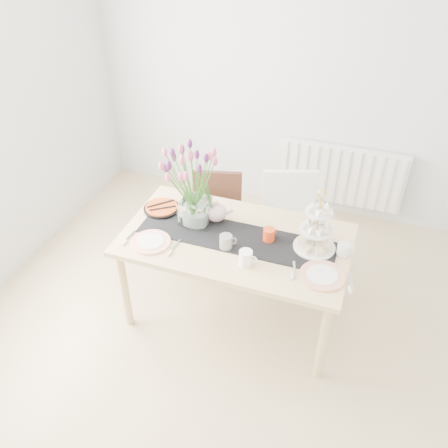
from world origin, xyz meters
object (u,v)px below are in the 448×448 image
(cake_stand, at_px, (316,234))
(mug_white, at_px, (246,258))
(radiator, at_px, (341,175))
(mug_grey, at_px, (226,242))
(chair_brown, at_px, (216,214))
(mug_orange, at_px, (269,235))
(dining_table, at_px, (236,246))
(plate_left, at_px, (151,242))
(teapot, at_px, (216,212))
(tulip_vase, at_px, (194,177))
(tart_tin, at_px, (162,208))
(plate_right, at_px, (322,276))
(chair_white, at_px, (289,218))
(cream_jug, at_px, (343,249))

(cake_stand, relative_size, mug_white, 3.96)
(radiator, xyz_separation_m, mug_grey, (-0.58, -1.75, 0.35))
(chair_brown, bearing_deg, mug_orange, -56.28)
(chair_brown, xyz_separation_m, mug_grey, (0.33, -0.69, 0.32))
(dining_table, distance_m, mug_white, 0.31)
(plate_left, bearing_deg, radiator, 59.93)
(teapot, height_order, plate_left, teapot)
(radiator, bearing_deg, cake_stand, -90.15)
(teapot, distance_m, mug_orange, 0.44)
(tulip_vase, bearing_deg, mug_grey, -33.74)
(mug_grey, bearing_deg, tart_tin, 126.16)
(plate_right, bearing_deg, dining_table, 163.26)
(chair_brown, distance_m, tulip_vase, 0.82)
(dining_table, bearing_deg, chair_white, 69.51)
(chair_white, distance_m, cream_jug, 0.81)
(cream_jug, bearing_deg, plate_left, -164.73)
(chair_brown, bearing_deg, mug_grey, -79.39)
(chair_white, bearing_deg, plate_right, -83.43)
(teapot, bearing_deg, tart_tin, 172.33)
(dining_table, height_order, chair_brown, chair_brown)
(radiator, distance_m, cake_stand, 1.61)
(cake_stand, xyz_separation_m, mug_grey, (-0.57, -0.20, -0.07))
(radiator, relative_size, dining_table, 0.75)
(dining_table, bearing_deg, chair_brown, 122.42)
(chair_brown, distance_m, mug_white, 1.00)
(radiator, relative_size, tulip_vase, 1.69)
(radiator, distance_m, teapot, 1.70)
(dining_table, height_order, teapot, teapot)
(tart_tin, bearing_deg, tulip_vase, -11.16)
(mug_white, bearing_deg, dining_table, 122.51)
(mug_orange, bearing_deg, mug_grey, 155.58)
(cake_stand, relative_size, mug_grey, 4.04)
(mug_white, bearing_deg, tart_tin, 155.68)
(mug_white, distance_m, plate_right, 0.50)
(radiator, bearing_deg, plate_right, -86.89)
(teapot, distance_m, mug_grey, 0.32)
(dining_table, bearing_deg, mug_white, -58.78)
(plate_right, bearing_deg, tart_tin, 165.65)
(tulip_vase, height_order, mug_grey, tulip_vase)
(cake_stand, height_order, plate_left, cake_stand)
(tulip_vase, distance_m, mug_grey, 0.50)
(chair_white, relative_size, plate_right, 3.11)
(tart_tin, height_order, mug_grey, mug_grey)
(mug_white, relative_size, plate_left, 0.39)
(dining_table, distance_m, mug_grey, 0.18)
(cream_jug, xyz_separation_m, tart_tin, (-1.38, 0.07, -0.03))
(tulip_vase, height_order, plate_right, tulip_vase)
(mug_grey, distance_m, mug_orange, 0.31)
(chair_white, relative_size, mug_grey, 8.71)
(dining_table, height_order, chair_white, chair_white)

